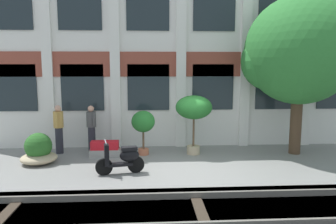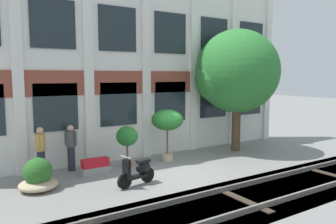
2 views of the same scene
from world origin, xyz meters
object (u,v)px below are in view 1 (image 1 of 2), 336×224
Objects in this scene: broadleaf_tree at (300,53)px; resident_by_doorway at (91,127)px; resident_watching_tracks at (59,128)px; potted_plant_low_pan at (143,123)px; potted_plant_square_trough at (105,149)px; potted_plant_wide_bowl at (39,151)px; potted_plant_terracotta_small at (194,109)px; scooter_near_curb at (122,159)px.

resident_by_doorway is at bearing 173.42° from broadleaf_tree.
resident_by_doorway is 1.12m from resident_watching_tracks.
potted_plant_low_pan is 2.97m from resident_watching_tracks.
resident_by_doorway is (-0.57, 0.85, 0.62)m from potted_plant_square_trough.
potted_plant_terracotta_small is at bearing 9.13° from potted_plant_wide_bowl.
resident_by_doorway is at bearing 123.98° from potted_plant_square_trough.
scooter_near_curb is 0.84× the size of resident_by_doorway.
scooter_near_curb is at bearing -68.06° from potted_plant_square_trough.
broadleaf_tree reaches higher than scooter_near_curb.
scooter_near_curb is 3.38m from resident_watching_tracks.
broadleaf_tree is 3.17× the size of resident_watching_tracks.
resident_by_doorway is (-3.60, 0.69, -0.69)m from potted_plant_terracotta_small.
potted_plant_terracotta_small is (-3.55, 0.14, -1.88)m from broadleaf_tree.
potted_plant_terracotta_small is 1.49× the size of scooter_near_curb.
potted_plant_wide_bowl is (-8.55, -0.66, -3.06)m from broadleaf_tree.
potted_plant_square_trough is at bearing -79.77° from scooter_near_curb.
resident_watching_tracks reaches higher than scooter_near_curb.
scooter_near_curb is (0.73, -1.80, 0.18)m from potted_plant_square_trough.
potted_plant_wide_bowl is (-3.27, -0.82, -0.71)m from potted_plant_low_pan.
potted_plant_wide_bowl reaches higher than potted_plant_square_trough.
potted_plant_low_pan is at bearing 14.11° from potted_plant_wide_bowl.
potted_plant_terracotta_small is at bearing 177.76° from broadleaf_tree.
potted_plant_terracotta_small reaches higher than resident_watching_tracks.
potted_plant_low_pan is 2.17m from scooter_near_curb.
potted_plant_low_pan reaches higher than potted_plant_square_trough.
potted_plant_square_trough is 0.76× the size of scooter_near_curb.
broadleaf_tree is at bearing 139.02° from resident_by_doorway.
potted_plant_terracotta_small is at bearing -151.12° from scooter_near_curb.
potted_plant_low_pan is 1.56m from potted_plant_square_trough.
scooter_near_curb is at bearing -139.40° from potted_plant_terracotta_small.
broadleaf_tree reaches higher than potted_plant_low_pan.
potted_plant_low_pan is 1.80m from potted_plant_terracotta_small.
resident_watching_tracks is at bearing -18.74° from resident_by_doorway.
broadleaf_tree is 7.64m from resident_by_doorway.
potted_plant_low_pan is 0.75× the size of potted_plant_terracotta_small.
potted_plant_wide_bowl is 1.34m from resident_watching_tracks.
potted_plant_wide_bowl is at bearing -162.12° from potted_plant_square_trough.
scooter_near_curb is (2.70, -1.17, 0.04)m from potted_plant_wide_bowl.
broadleaf_tree is at bearing 4.45° from potted_plant_wide_bowl.
resident_watching_tracks is (-1.07, -0.30, 0.03)m from resident_by_doorway.
resident_by_doorway is (-1.87, 0.67, -0.22)m from potted_plant_low_pan.
scooter_near_curb reaches higher than potted_plant_square_trough.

